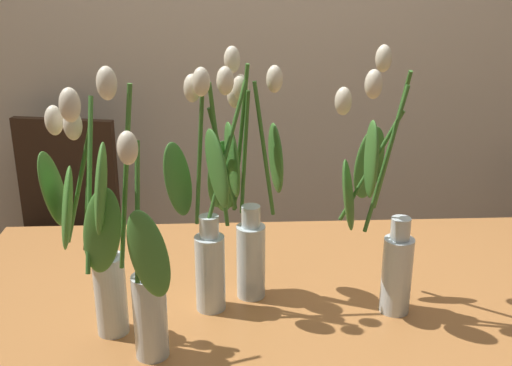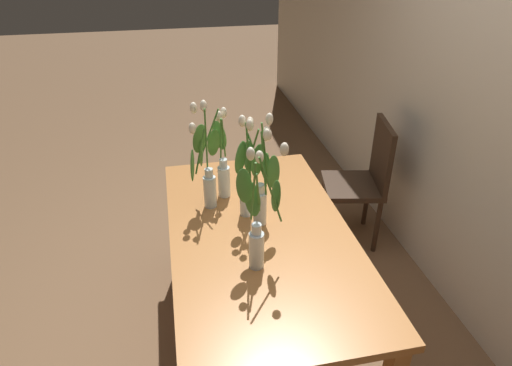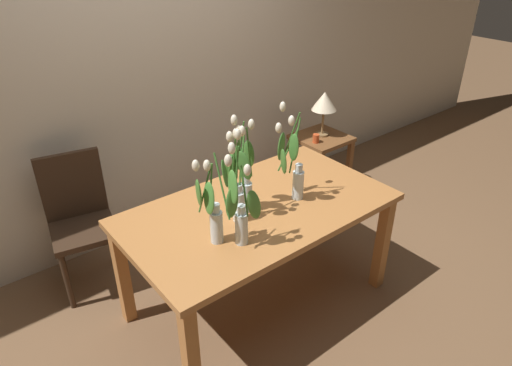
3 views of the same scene
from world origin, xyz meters
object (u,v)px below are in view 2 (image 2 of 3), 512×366
object	(u,v)px
tulip_vase_2	(219,162)
tulip_vase_3	(206,176)
dining_table	(260,246)
dining_chair	(364,177)
tulip_vase_0	(251,180)
tulip_vase_1	(258,222)
tulip_vase_4	(261,183)

from	to	relation	value
tulip_vase_2	tulip_vase_3	world-z (taller)	tulip_vase_3
dining_table	dining_chair	world-z (taller)	dining_chair
tulip_vase_3	dining_chair	world-z (taller)	tulip_vase_3
dining_table	tulip_vase_0	bearing A→B (deg)	-174.45
tulip_vase_1	dining_chair	size ratio (longest dim) A/B	0.63
dining_table	tulip_vase_2	bearing A→B (deg)	-159.70
tulip_vase_3	tulip_vase_4	size ratio (longest dim) A/B	1.01
tulip_vase_4	dining_chair	size ratio (longest dim) A/B	0.63
dining_table	tulip_vase_2	distance (m)	0.52
tulip_vase_0	dining_table	bearing A→B (deg)	5.55
tulip_vase_0	tulip_vase_2	world-z (taller)	tulip_vase_2
tulip_vase_4	tulip_vase_0	bearing A→B (deg)	-154.00
tulip_vase_0	tulip_vase_4	distance (m)	0.09
dining_table	tulip_vase_2	xyz separation A→B (m)	(-0.40, -0.15, 0.30)
tulip_vase_0	tulip_vase_1	size ratio (longest dim) A/B	0.95
dining_chair	tulip_vase_4	bearing A→B (deg)	-53.03
tulip_vase_3	tulip_vase_4	distance (m)	0.33
dining_table	tulip_vase_0	distance (m)	0.34
dining_chair	tulip_vase_3	bearing A→B (deg)	-67.65
tulip_vase_2	tulip_vase_4	xyz separation A→B (m)	(0.31, 0.17, 0.03)
tulip_vase_2	tulip_vase_1	bearing A→B (deg)	8.37
tulip_vase_0	tulip_vase_3	world-z (taller)	tulip_vase_3
tulip_vase_2	dining_chair	bearing A→B (deg)	109.14
tulip_vase_2	tulip_vase_3	distance (m)	0.14
dining_table	tulip_vase_1	world-z (taller)	tulip_vase_1
dining_table	tulip_vase_1	xyz separation A→B (m)	(0.21, -0.06, 0.31)
tulip_vase_0	tulip_vase_2	size ratio (longest dim) A/B	0.99
dining_table	tulip_vase_4	size ratio (longest dim) A/B	2.74
tulip_vase_2	tulip_vase_4	bearing A→B (deg)	28.76
tulip_vase_3	tulip_vase_4	xyz separation A→B (m)	(0.20, 0.25, 0.05)
tulip_vase_1	tulip_vase_2	bearing A→B (deg)	-171.63
tulip_vase_0	tulip_vase_1	world-z (taller)	tulip_vase_1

